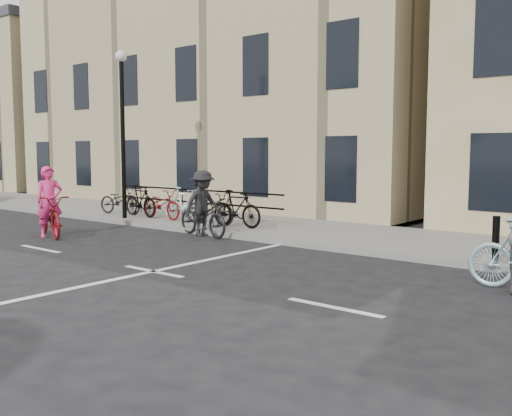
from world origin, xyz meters
The scene contains 9 objects.
ground centered at (0.00, 0.00, 0.00)m, with size 120.00×120.00×0.00m, color black.
sidewalk centered at (-4.00, 6.00, 0.07)m, with size 46.00×4.00×0.15m, color slate.
building_west centered at (-9.00, 13.00, 5.15)m, with size 20.00×10.00×10.00m, color tan.
building_far centered at (-26.00, 13.00, 4.65)m, with size 12.00×10.00×9.00m, color tan.
lamp_post centered at (-6.50, 4.40, 3.49)m, with size 0.36×0.36×5.28m.
bollard_east centered at (5.00, 4.25, 0.60)m, with size 0.14×0.14×0.90m, color black.
parked_bikes centered at (-4.92, 5.04, 0.65)m, with size 7.25×1.23×1.05m.
cyclist_pink centered at (-5.64, 1.25, 0.66)m, with size 2.25×1.37×1.89m.
cyclist_dark centered at (-2.50, 3.90, 0.70)m, with size 2.08×1.24×1.78m.
Camera 1 is at (8.25, -7.05, 2.28)m, focal length 40.00 mm.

